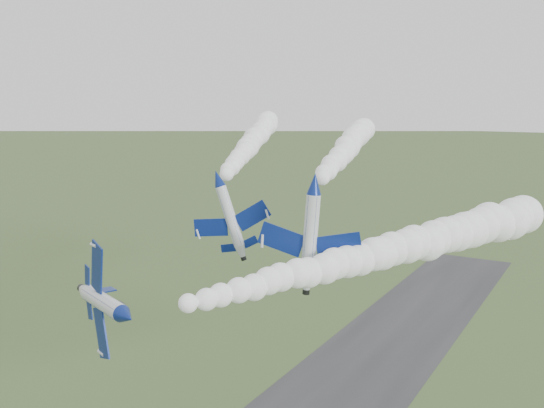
{
  "coord_description": "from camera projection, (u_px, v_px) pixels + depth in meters",
  "views": [
    {
      "loc": [
        39.94,
        -40.46,
        51.54
      ],
      "look_at": [
        6.32,
        17.34,
        39.96
      ],
      "focal_mm": 40.0,
      "sensor_mm": 36.0,
      "label": 1
    }
  ],
  "objects": [
    {
      "name": "smoke_trail_jet_lead",
      "position": [
        389.0,
        250.0,
        68.17
      ],
      "size": [
        27.73,
        52.22,
        5.21
      ],
      "primitive_type": null,
      "rotation": [
        0.0,
        0.0,
        -0.43
      ],
      "color": "white"
    },
    {
      "name": "jet_lead",
      "position": [
        126.0,
        317.0,
        51.36
      ],
      "size": [
        7.89,
        12.67,
        11.07
      ],
      "rotation": [
        0.0,
        1.52,
        -0.43
      ],
      "color": "silver"
    },
    {
      "name": "smoke_trail_jet_pair_left",
      "position": [
        254.0,
        140.0,
        106.7
      ],
      "size": [
        30.07,
        63.72,
        4.59
      ],
      "primitive_type": null,
      "rotation": [
        0.0,
        0.0,
        0.4
      ],
      "color": "white"
    },
    {
      "name": "jet_pair_right",
      "position": [
        314.0,
        184.0,
        65.13
      ],
      "size": [
        11.52,
        13.38,
        3.41
      ],
      "rotation": [
        0.0,
        0.07,
        0.31
      ],
      "color": "silver"
    },
    {
      "name": "jet_pair_left",
      "position": [
        218.0,
        178.0,
        71.42
      ],
      "size": [
        9.09,
        10.9,
        3.61
      ],
      "rotation": [
        0.0,
        -0.3,
        0.4
      ],
      "color": "silver"
    },
    {
      "name": "smoke_trail_jet_pair_right",
      "position": [
        349.0,
        145.0,
        102.86
      ],
      "size": [
        26.81,
        69.85,
        5.07
      ],
      "primitive_type": null,
      "rotation": [
        0.0,
        0.0,
        0.31
      ],
      "color": "white"
    }
  ]
}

